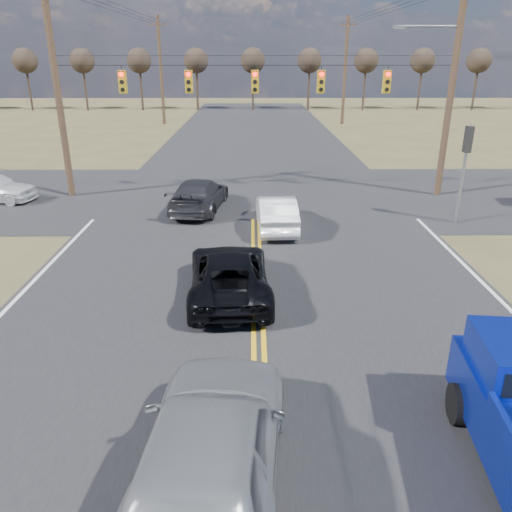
{
  "coord_description": "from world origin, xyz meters",
  "views": [
    {
      "loc": [
        -0.15,
        -5.93,
        6.37
      ],
      "look_at": [
        -0.05,
        6.21,
        1.5
      ],
      "focal_mm": 35.0,
      "sensor_mm": 36.0,
      "label": 1
    }
  ],
  "objects_px": {
    "silver_suv": "(208,456)",
    "white_car_queue": "(276,212)",
    "black_suv": "(229,274)",
    "dgrey_car_queue": "(199,195)"
  },
  "relations": [
    {
      "from": "silver_suv",
      "to": "white_car_queue",
      "type": "xyz_separation_m",
      "value": [
        1.6,
        13.13,
        -0.25
      ]
    },
    {
      "from": "silver_suv",
      "to": "black_suv",
      "type": "distance_m",
      "value": 7.2
    },
    {
      "from": "black_suv",
      "to": "white_car_queue",
      "type": "xyz_separation_m",
      "value": [
        1.6,
        5.94,
        0.02
      ]
    },
    {
      "from": "dgrey_car_queue",
      "to": "black_suv",
      "type": "bearing_deg",
      "value": 109.1
    },
    {
      "from": "black_suv",
      "to": "dgrey_car_queue",
      "type": "height_order",
      "value": "dgrey_car_queue"
    },
    {
      "from": "white_car_queue",
      "to": "black_suv",
      "type": "bearing_deg",
      "value": 72.81
    },
    {
      "from": "black_suv",
      "to": "white_car_queue",
      "type": "bearing_deg",
      "value": -108.66
    },
    {
      "from": "white_car_queue",
      "to": "dgrey_car_queue",
      "type": "xyz_separation_m",
      "value": [
        -3.29,
        2.62,
        0.02
      ]
    },
    {
      "from": "silver_suv",
      "to": "black_suv",
      "type": "height_order",
      "value": "silver_suv"
    },
    {
      "from": "silver_suv",
      "to": "dgrey_car_queue",
      "type": "relative_size",
      "value": 1.14
    }
  ]
}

